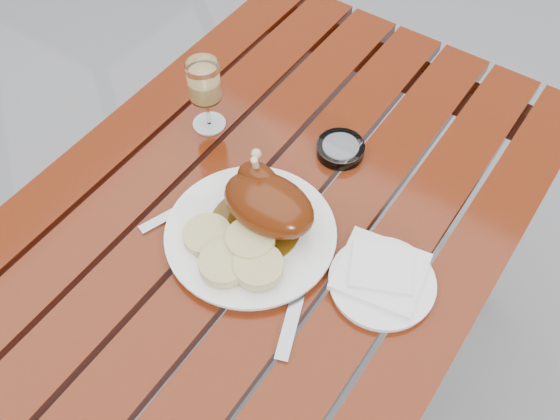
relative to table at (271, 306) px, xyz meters
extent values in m
plane|color=slate|center=(0.00, 0.00, -0.38)|extent=(60.00, 60.00, 0.00)
cube|color=maroon|center=(0.00, 0.00, 0.00)|extent=(0.80, 1.20, 0.75)
cylinder|color=white|center=(0.01, -0.07, 0.38)|extent=(0.34, 0.34, 0.02)
cylinder|color=#4F3009|center=(0.01, -0.06, 0.40)|extent=(0.16, 0.16, 0.00)
ellipsoid|color=#5C2106|center=(0.03, -0.03, 0.44)|extent=(0.17, 0.11, 0.08)
ellipsoid|color=#5C2106|center=(-0.01, -0.01, 0.45)|extent=(0.08, 0.05, 0.07)
cylinder|color=#C6B28C|center=(-0.02, 0.00, 0.47)|extent=(0.02, 0.04, 0.09)
cylinder|color=tan|center=(-0.04, -0.12, 0.40)|extent=(0.08, 0.08, 0.02)
cylinder|color=tan|center=(0.02, -0.15, 0.41)|extent=(0.08, 0.08, 0.02)
cylinder|color=tan|center=(0.07, -0.13, 0.41)|extent=(0.08, 0.08, 0.02)
cylinder|color=tan|center=(0.03, -0.09, 0.42)|extent=(0.08, 0.08, 0.02)
cylinder|color=#DBB663|center=(-0.22, 0.10, 0.45)|extent=(0.07, 0.07, 0.15)
cylinder|color=white|center=(0.25, -0.02, 0.38)|extent=(0.20, 0.20, 0.01)
cube|color=white|center=(0.24, -0.01, 0.40)|extent=(0.16, 0.15, 0.01)
cylinder|color=#B2B7BC|center=(0.04, 0.19, 0.39)|extent=(0.11, 0.11, 0.02)
cube|color=gray|center=(-0.13, -0.10, 0.38)|extent=(0.07, 0.15, 0.01)
cube|color=gray|center=(0.14, -0.12, 0.38)|extent=(0.10, 0.22, 0.01)
camera|label=1|loc=(0.40, -0.54, 1.27)|focal=40.00mm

